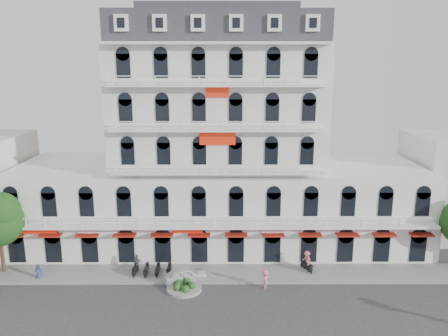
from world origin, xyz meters
TOP-DOWN VIEW (x-y plane):
  - ground at (0.00, 0.00)m, footprint 120.00×120.00m
  - sidewalk at (0.00, 9.00)m, footprint 53.00×4.00m
  - main_building at (0.00, 18.00)m, footprint 45.00×15.00m
  - traffic_island at (-3.00, 6.00)m, footprint 3.20×3.20m
  - parked_scooter_row at (-6.35, 8.80)m, footprint 4.40×1.80m
  - parked_car at (-3.05, 7.62)m, footprint 4.40×3.01m
  - rider_center at (8.74, 9.50)m, footprint 1.08×1.57m
  - pedestrian_left at (-17.00, 8.09)m, footprint 0.86×0.68m
  - pedestrian_mid at (-7.90, 9.50)m, footprint 1.16×0.68m
  - pedestrian_right at (4.33, 6.27)m, footprint 1.28×1.28m

SIDE VIEW (x-z plane):
  - ground at x=0.00m, z-range 0.00..0.00m
  - parked_scooter_row at x=-6.35m, z-range -0.55..0.55m
  - sidewalk at x=0.00m, z-range 0.00..0.16m
  - traffic_island at x=-3.00m, z-range -0.54..1.06m
  - parked_car at x=-3.05m, z-range 0.00..1.39m
  - pedestrian_left at x=-17.00m, z-range 0.00..1.53m
  - pedestrian_right at x=4.33m, z-range 0.00..1.78m
  - pedestrian_mid at x=-7.90m, z-range 0.00..1.85m
  - rider_center at x=8.74m, z-range 0.06..2.26m
  - main_building at x=0.00m, z-range -2.94..22.86m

